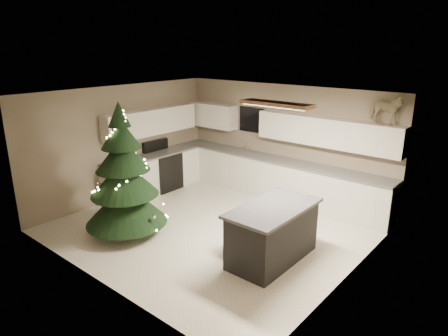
# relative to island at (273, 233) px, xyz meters

# --- Properties ---
(ground_plane) EXTENTS (5.50, 5.50, 0.00)m
(ground_plane) POSITION_rel_island_xyz_m (-1.56, 0.25, -0.48)
(ground_plane) COLOR silver
(room_shell) EXTENTS (5.52, 5.02, 2.61)m
(room_shell) POSITION_rel_island_xyz_m (-1.53, 0.25, 1.27)
(room_shell) COLOR gray
(room_shell) RESTS_ON ground_plane
(cabinetry) EXTENTS (5.50, 3.20, 2.00)m
(cabinetry) POSITION_rel_island_xyz_m (-2.47, 1.90, 0.28)
(cabinetry) COLOR silver
(cabinetry) RESTS_ON ground_plane
(island) EXTENTS (0.90, 1.70, 0.95)m
(island) POSITION_rel_island_xyz_m (0.00, 0.00, 0.00)
(island) COLOR black
(island) RESTS_ON ground_plane
(bar_stool) EXTENTS (0.37, 0.37, 0.71)m
(bar_stool) POSITION_rel_island_xyz_m (-0.56, -0.14, 0.05)
(bar_stool) COLOR brown
(bar_stool) RESTS_ON ground_plane
(christmas_tree) EXTENTS (1.57, 1.52, 2.52)m
(christmas_tree) POSITION_rel_island_xyz_m (-2.66, -0.96, 0.55)
(christmas_tree) COLOR #3F2816
(christmas_tree) RESTS_ON ground_plane
(toddler) EXTENTS (0.31, 0.22, 0.80)m
(toddler) POSITION_rel_island_xyz_m (-0.56, 1.18, -0.08)
(toddler) COLOR black
(toddler) RESTS_ON ground_plane
(rocking_horse) EXTENTS (0.65, 0.31, 0.56)m
(rocking_horse) POSITION_rel_island_xyz_m (0.74, 2.58, 1.81)
(rocking_horse) COLOR brown
(rocking_horse) RESTS_ON cabinetry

